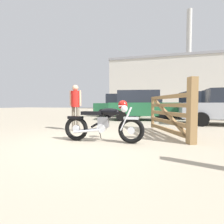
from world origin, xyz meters
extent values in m
plane|color=tan|center=(0.00, 0.00, 0.00)|extent=(80.00, 80.00, 0.00)
torus|color=black|center=(1.05, 0.10, 0.32)|extent=(0.64, 0.13, 0.64)
cylinder|color=silver|center=(1.05, 0.10, 0.32)|extent=(0.18, 0.09, 0.18)
torus|color=black|center=(-0.39, 0.05, 0.32)|extent=(0.64, 0.13, 0.64)
cylinder|color=silver|center=(-0.39, 0.05, 0.32)|extent=(0.18, 0.09, 0.18)
cube|color=silver|center=(1.05, 0.10, 0.62)|extent=(0.36, 0.14, 0.06)
cube|color=black|center=(-0.41, 0.05, 0.61)|extent=(0.40, 0.14, 0.07)
cylinder|color=silver|center=(0.92, 0.17, 0.60)|extent=(0.29, 0.05, 0.58)
cylinder|color=silver|center=(0.93, 0.02, 0.60)|extent=(0.29, 0.05, 0.58)
sphere|color=silver|center=(0.88, 0.10, 0.85)|extent=(0.17, 0.17, 0.17)
cylinder|color=silver|center=(0.80, 0.09, 0.92)|extent=(0.05, 0.62, 0.03)
sphere|color=#B21914|center=(0.79, 0.39, 0.94)|extent=(0.25, 0.25, 0.25)
cylinder|color=black|center=(0.39, 0.08, 0.58)|extent=(0.76, 0.08, 0.47)
ellipsoid|color=black|center=(0.51, 0.08, 0.76)|extent=(0.53, 0.24, 0.20)
cube|color=black|center=(0.05, 0.07, 0.73)|extent=(0.55, 0.22, 0.09)
cube|color=slate|center=(0.35, 0.08, 0.51)|extent=(0.27, 0.19, 0.26)
cylinder|color=silver|center=(0.31, 0.08, 0.36)|extent=(0.23, 0.21, 0.22)
cylinder|color=silver|center=(-0.07, 0.16, 0.28)|extent=(0.70, 0.09, 0.14)
cylinder|color=silver|center=(-0.07, -0.04, 0.28)|extent=(0.70, 0.09, 0.14)
cylinder|color=black|center=(0.20, 0.24, 0.16)|extent=(0.03, 0.24, 0.33)
cube|color=olive|center=(2.46, 0.40, 0.80)|extent=(0.23, 0.23, 1.60)
cube|color=olive|center=(1.56, 2.63, 0.65)|extent=(0.11, 0.12, 1.20)
cube|color=olive|center=(2.01, 1.52, 0.15)|extent=(0.97, 2.26, 0.11)
cube|color=olive|center=(2.01, 1.52, 0.41)|extent=(0.97, 2.26, 0.11)
cube|color=olive|center=(2.01, 1.52, 0.67)|extent=(0.97, 2.26, 0.11)
cube|color=olive|center=(2.01, 1.52, 0.93)|extent=(0.97, 2.26, 0.11)
cube|color=olive|center=(2.01, 1.52, 1.19)|extent=(0.97, 2.26, 0.11)
cube|color=olive|center=(2.01, 1.52, 0.65)|extent=(0.90, 2.07, 1.08)
cylinder|color=#706656|center=(-1.07, 1.48, 0.43)|extent=(0.12, 0.12, 0.86)
cylinder|color=#706656|center=(-1.25, 1.49, 0.43)|extent=(0.12, 0.12, 0.86)
cylinder|color=red|center=(-1.16, 1.49, 1.15)|extent=(0.30, 0.30, 0.58)
cylinder|color=tan|center=(-0.97, 1.48, 1.18)|extent=(0.08, 0.08, 0.55)
cylinder|color=tan|center=(-1.35, 1.49, 1.18)|extent=(0.08, 0.08, 0.55)
sphere|color=tan|center=(-1.16, 1.49, 1.55)|extent=(0.22, 0.22, 0.22)
cylinder|color=black|center=(3.60, 3.84, 0.31)|extent=(0.63, 0.23, 0.62)
cylinder|color=black|center=(3.70, 5.56, 0.31)|extent=(0.63, 0.23, 0.62)
cylinder|color=black|center=(2.01, 7.00, 0.30)|extent=(0.62, 0.26, 0.60)
cylinder|color=black|center=(2.22, 5.37, 0.30)|extent=(0.62, 0.26, 0.60)
cylinder|color=black|center=(-0.37, 6.70, 0.30)|extent=(0.62, 0.26, 0.60)
cylinder|color=black|center=(-0.16, 5.07, 0.30)|extent=(0.62, 0.26, 0.60)
cube|color=#23663D|center=(0.92, 6.04, 0.68)|extent=(4.08, 2.12, 0.76)
cube|color=#232833|center=(0.67, 6.00, 1.42)|extent=(2.57, 1.81, 0.72)
cylinder|color=black|center=(-2.19, 7.80, 0.30)|extent=(0.60, 0.19, 0.60)
cylinder|color=black|center=(-2.20, 9.44, 0.30)|extent=(0.60, 0.19, 0.60)
cylinder|color=black|center=(0.21, 7.81, 0.30)|extent=(0.60, 0.19, 0.60)
cylinder|color=black|center=(0.20, 9.45, 0.30)|extent=(0.60, 0.19, 0.60)
cube|color=#23663D|center=(-1.00, 8.63, 0.68)|extent=(3.90, 1.65, 0.76)
cube|color=#232833|center=(-0.75, 8.63, 1.42)|extent=(2.40, 1.53, 0.72)
cylinder|color=black|center=(0.14, 11.10, 0.31)|extent=(0.64, 0.28, 0.62)
cylinder|color=black|center=(-0.10, 12.80, 0.31)|extent=(0.64, 0.28, 0.62)
cylinder|color=black|center=(2.81, 11.47, 0.31)|extent=(0.64, 0.28, 0.62)
cylinder|color=black|center=(2.57, 13.17, 0.31)|extent=(0.64, 0.28, 0.62)
cube|color=#2D4784|center=(1.35, 12.13, 0.67)|extent=(4.40, 2.28, 0.72)
cube|color=#232833|center=(1.35, 12.13, 1.35)|extent=(2.20, 1.82, 0.64)
cylinder|color=black|center=(3.35, 6.81, 0.30)|extent=(0.62, 0.27, 0.60)
cylinder|color=black|center=(3.13, 8.43, 0.30)|extent=(0.62, 0.27, 0.60)
cylinder|color=black|center=(5.73, 7.13, 0.30)|extent=(0.62, 0.27, 0.60)
cylinder|color=black|center=(5.51, 8.75, 0.30)|extent=(0.62, 0.27, 0.60)
cube|color=beige|center=(4.43, 7.78, 0.68)|extent=(4.08, 2.14, 0.76)
cube|color=#232833|center=(4.68, 7.81, 1.42)|extent=(2.58, 1.82, 0.72)
cylinder|color=black|center=(5.58, 11.45, 0.31)|extent=(0.65, 0.31, 0.62)
cylinder|color=black|center=(5.26, 13.14, 0.31)|extent=(0.65, 0.31, 0.62)
cylinder|color=black|center=(7.91, 13.65, 0.31)|extent=(0.65, 0.31, 0.62)
cube|color=silver|center=(6.75, 12.55, 0.67)|extent=(4.45, 2.48, 0.72)
cube|color=#232833|center=(6.75, 12.55, 1.35)|extent=(2.26, 1.91, 0.64)
cube|color=beige|center=(3.60, 34.99, 5.38)|extent=(23.12, 9.59, 10.76)
cube|color=gray|center=(3.60, 34.99, 11.01)|extent=(23.43, 9.89, 0.50)
cylinder|color=beige|center=(9.34, 35.09, 16.40)|extent=(1.10, 1.10, 11.28)
camera|label=1|loc=(1.54, -3.66, 0.95)|focal=25.00mm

